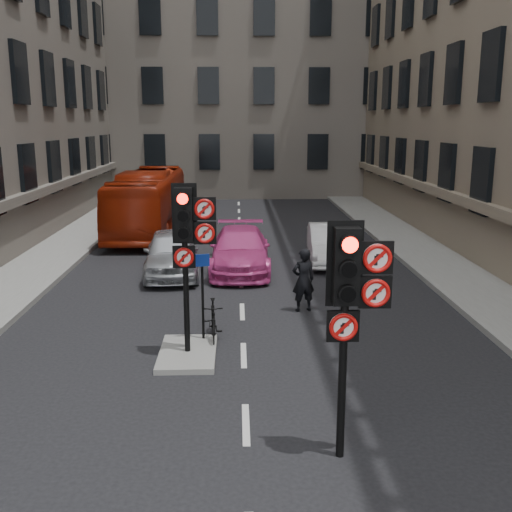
{
  "coord_description": "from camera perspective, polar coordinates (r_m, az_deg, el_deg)",
  "views": [
    {
      "loc": [
        -0.13,
        -7.09,
        4.94
      ],
      "look_at": [
        0.21,
        3.21,
        2.6
      ],
      "focal_mm": 42.0,
      "sensor_mm": 36.0,
      "label": 1
    }
  ],
  "objects": [
    {
      "name": "car_white",
      "position": [
        21.36,
        7.02,
        1.17
      ],
      "size": [
        1.67,
        4.13,
        1.33
      ],
      "primitive_type": "imported",
      "rotation": [
        0.0,
        0.0,
        -0.06
      ],
      "color": "white",
      "rests_on": "ground"
    },
    {
      "name": "signal_near",
      "position": [
        8.57,
        9.07,
        -3.33
      ],
      "size": [
        0.91,
        0.4,
        3.58
      ],
      "color": "black",
      "rests_on": "ground"
    },
    {
      "name": "bus_red",
      "position": [
        27.36,
        -10.22,
        5.13
      ],
      "size": [
        2.38,
        9.92,
        2.76
      ],
      "primitive_type": "imported",
      "rotation": [
        0.0,
        0.0,
        -0.01
      ],
      "color": "maroon",
      "rests_on": "ground"
    },
    {
      "name": "info_sign",
      "position": [
        13.33,
        -5.13,
        -2.72
      ],
      "size": [
        0.34,
        0.13,
        1.96
      ],
      "rotation": [
        0.0,
        0.0,
        0.22
      ],
      "color": "black",
      "rests_on": "centre_island"
    },
    {
      "name": "pavement_left",
      "position": [
        20.93,
        -21.57,
        -1.54
      ],
      "size": [
        3.0,
        50.0,
        0.16
      ],
      "primitive_type": "cube",
      "color": "gray",
      "rests_on": "ground"
    },
    {
      "name": "car_pink",
      "position": [
        20.04,
        -1.52,
        0.58
      ],
      "size": [
        2.02,
        4.84,
        1.4
      ],
      "primitive_type": "imported",
      "rotation": [
        0.0,
        0.0,
        -0.01
      ],
      "color": "#C83B86",
      "rests_on": "ground"
    },
    {
      "name": "centre_island",
      "position": [
        13.08,
        -6.52,
        -9.19
      ],
      "size": [
        1.2,
        2.0,
        0.12
      ],
      "primitive_type": "cube",
      "color": "gray",
      "rests_on": "ground"
    },
    {
      "name": "signal_far",
      "position": [
        12.33,
        -6.43,
        2.26
      ],
      "size": [
        0.91,
        0.4,
        3.58
      ],
      "color": "black",
      "rests_on": "centre_island"
    },
    {
      "name": "pavement_right",
      "position": [
        21.02,
        18.6,
        -1.25
      ],
      "size": [
        3.0,
        50.0,
        0.16
      ],
      "primitive_type": "cube",
      "color": "gray",
      "rests_on": "ground"
    },
    {
      "name": "motorcycle",
      "position": [
        13.85,
        -4.11,
        -6.14
      ],
      "size": [
        0.51,
        1.53,
        0.91
      ],
      "primitive_type": "imported",
      "rotation": [
        0.0,
        0.0,
        0.05
      ],
      "color": "black",
      "rests_on": "ground"
    },
    {
      "name": "car_silver",
      "position": [
        19.67,
        -8.05,
        0.32
      ],
      "size": [
        2.06,
        4.4,
        1.46
      ],
      "primitive_type": "imported",
      "rotation": [
        0.0,
        0.0,
        0.08
      ],
      "color": "#B1B4B9",
      "rests_on": "ground"
    },
    {
      "name": "building_far",
      "position": [
        45.37,
        -1.8,
        19.2
      ],
      "size": [
        30.0,
        14.0,
        20.0
      ],
      "primitive_type": "cube",
      "color": "slate",
      "rests_on": "ground"
    },
    {
      "name": "ground",
      "position": [
        8.64,
        -0.74,
        -22.07
      ],
      "size": [
        120.0,
        120.0,
        0.0
      ],
      "primitive_type": "plane",
      "color": "black",
      "rests_on": "ground"
    },
    {
      "name": "motorcyclist",
      "position": [
        15.76,
        4.52,
        -2.29
      ],
      "size": [
        0.7,
        0.54,
        1.69
      ],
      "primitive_type": "imported",
      "rotation": [
        0.0,
        0.0,
        3.38
      ],
      "color": "black",
      "rests_on": "ground"
    }
  ]
}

